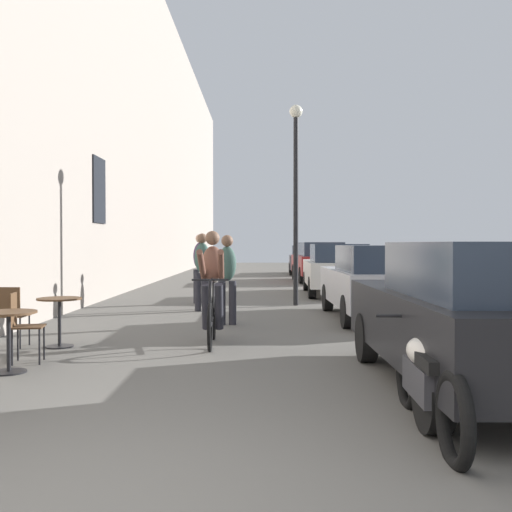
{
  "coord_description": "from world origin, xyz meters",
  "views": [
    {
      "loc": [
        1.03,
        -3.03,
        1.51
      ],
      "look_at": [
        0.84,
        16.02,
        1.12
      ],
      "focal_mm": 41.25,
      "sensor_mm": 36.0,
      "label": 1
    }
  ],
  "objects_px": {
    "cyclist_on_bicycle": "(212,290)",
    "pedestrian_near": "(227,274)",
    "cafe_chair_far_toward_street": "(11,312)",
    "parked_car_second": "(377,281)",
    "parked_car_fourth": "(319,261)",
    "street_lamp": "(296,178)",
    "parked_car_third": "(336,268)",
    "parked_car_nearest": "(475,315)",
    "pedestrian_mid": "(202,267)",
    "parked_car_fifth": "(306,259)",
    "parked_motorcycle": "(428,381)",
    "cafe_chair_mid_toward_street": "(22,322)",
    "cafe_table_far": "(59,312)",
    "cafe_table_mid": "(9,328)",
    "pedestrian_far": "(200,264)"
  },
  "relations": [
    {
      "from": "cyclist_on_bicycle",
      "to": "pedestrian_far",
      "type": "relative_size",
      "value": 1.0
    },
    {
      "from": "parked_car_fourth",
      "to": "parked_car_second",
      "type": "bearing_deg",
      "value": -90.02
    },
    {
      "from": "parked_car_fourth",
      "to": "parked_motorcycle",
      "type": "distance_m",
      "value": 18.82
    },
    {
      "from": "cafe_table_far",
      "to": "parked_car_fourth",
      "type": "relative_size",
      "value": 0.16
    },
    {
      "from": "cafe_table_mid",
      "to": "pedestrian_mid",
      "type": "relative_size",
      "value": 0.41
    },
    {
      "from": "pedestrian_near",
      "to": "parked_motorcycle",
      "type": "distance_m",
      "value": 6.52
    },
    {
      "from": "cyclist_on_bicycle",
      "to": "pedestrian_mid",
      "type": "xyz_separation_m",
      "value": [
        -0.58,
        4.22,
        0.17
      ]
    },
    {
      "from": "cafe_chair_far_toward_street",
      "to": "parked_car_second",
      "type": "bearing_deg",
      "value": 28.91
    },
    {
      "from": "street_lamp",
      "to": "parked_car_third",
      "type": "xyz_separation_m",
      "value": [
        1.38,
        2.99,
        -2.33
      ]
    },
    {
      "from": "pedestrian_near",
      "to": "parked_car_fifth",
      "type": "distance_m",
      "value": 18.54
    },
    {
      "from": "parked_car_second",
      "to": "parked_car_fourth",
      "type": "distance_m",
      "value": 11.79
    },
    {
      "from": "cyclist_on_bicycle",
      "to": "parked_car_third",
      "type": "relative_size",
      "value": 0.41
    },
    {
      "from": "pedestrian_far",
      "to": "parked_car_fourth",
      "type": "bearing_deg",
      "value": 66.02
    },
    {
      "from": "parked_car_fourth",
      "to": "cyclist_on_bicycle",
      "type": "bearing_deg",
      "value": -101.8
    },
    {
      "from": "cafe_chair_mid_toward_street",
      "to": "parked_car_second",
      "type": "relative_size",
      "value": 0.21
    },
    {
      "from": "cyclist_on_bicycle",
      "to": "street_lamp",
      "type": "bearing_deg",
      "value": 73.87
    },
    {
      "from": "cafe_chair_mid_toward_street",
      "to": "parked_car_second",
      "type": "xyz_separation_m",
      "value": [
        5.33,
        4.34,
        0.25
      ]
    },
    {
      "from": "cafe_chair_far_toward_street",
      "to": "pedestrian_near",
      "type": "relative_size",
      "value": 0.53
    },
    {
      "from": "cafe_chair_mid_toward_street",
      "to": "pedestrian_near",
      "type": "height_order",
      "value": "pedestrian_near"
    },
    {
      "from": "cafe_chair_mid_toward_street",
      "to": "parked_car_fourth",
      "type": "bearing_deg",
      "value": 71.69
    },
    {
      "from": "pedestrian_near",
      "to": "parked_car_third",
      "type": "relative_size",
      "value": 0.39
    },
    {
      "from": "cyclist_on_bicycle",
      "to": "pedestrian_near",
      "type": "bearing_deg",
      "value": 86.9
    },
    {
      "from": "street_lamp",
      "to": "cafe_chair_far_toward_street",
      "type": "bearing_deg",
      "value": -126.95
    },
    {
      "from": "pedestrian_mid",
      "to": "parked_car_fifth",
      "type": "relative_size",
      "value": 0.43
    },
    {
      "from": "street_lamp",
      "to": "parked_car_second",
      "type": "bearing_deg",
      "value": -61.26
    },
    {
      "from": "cafe_table_far",
      "to": "pedestrian_mid",
      "type": "xyz_separation_m",
      "value": [
        1.63,
        4.59,
        0.46
      ]
    },
    {
      "from": "cafe_table_mid",
      "to": "parked_motorcycle",
      "type": "height_order",
      "value": "parked_motorcycle"
    },
    {
      "from": "parked_car_nearest",
      "to": "cyclist_on_bicycle",
      "type": "bearing_deg",
      "value": 134.79
    },
    {
      "from": "cafe_table_far",
      "to": "cafe_table_mid",
      "type": "bearing_deg",
      "value": -90.15
    },
    {
      "from": "cyclist_on_bicycle",
      "to": "street_lamp",
      "type": "xyz_separation_m",
      "value": [
        1.59,
        5.49,
        2.3
      ]
    },
    {
      "from": "pedestrian_far",
      "to": "pedestrian_mid",
      "type": "bearing_deg",
      "value": -82.3
    },
    {
      "from": "cafe_table_mid",
      "to": "pedestrian_far",
      "type": "xyz_separation_m",
      "value": [
        1.4,
        8.01,
        0.47
      ]
    },
    {
      "from": "parked_car_third",
      "to": "parked_motorcycle",
      "type": "height_order",
      "value": "parked_car_third"
    },
    {
      "from": "parked_car_third",
      "to": "cafe_table_far",
      "type": "bearing_deg",
      "value": -120.27
    },
    {
      "from": "cafe_chair_far_toward_street",
      "to": "pedestrian_near",
      "type": "xyz_separation_m",
      "value": [
        2.99,
        2.46,
        0.43
      ]
    },
    {
      "from": "cafe_chair_mid_toward_street",
      "to": "street_lamp",
      "type": "distance_m",
      "value": 8.41
    },
    {
      "from": "parked_car_fifth",
      "to": "parked_motorcycle",
      "type": "xyz_separation_m",
      "value": [
        -0.87,
        -24.51,
        -0.34
      ]
    },
    {
      "from": "cafe_table_far",
      "to": "cyclist_on_bicycle",
      "type": "height_order",
      "value": "cyclist_on_bicycle"
    },
    {
      "from": "pedestrian_near",
      "to": "street_lamp",
      "type": "relative_size",
      "value": 0.34
    },
    {
      "from": "cafe_table_mid",
      "to": "parked_car_third",
      "type": "relative_size",
      "value": 0.17
    },
    {
      "from": "pedestrian_mid",
      "to": "parked_car_nearest",
      "type": "bearing_deg",
      "value": -63.98
    },
    {
      "from": "cafe_chair_far_toward_street",
      "to": "pedestrian_near",
      "type": "bearing_deg",
      "value": 39.52
    },
    {
      "from": "pedestrian_near",
      "to": "parked_car_fourth",
      "type": "relative_size",
      "value": 0.37
    },
    {
      "from": "cafe_table_far",
      "to": "street_lamp",
      "type": "relative_size",
      "value": 0.15
    },
    {
      "from": "cafe_table_mid",
      "to": "cyclist_on_bicycle",
      "type": "xyz_separation_m",
      "value": [
        2.21,
        2.08,
        0.29
      ]
    },
    {
      "from": "cafe_chair_far_toward_street",
      "to": "parked_car_third",
      "type": "height_order",
      "value": "parked_car_third"
    },
    {
      "from": "cafe_chair_far_toward_street",
      "to": "parked_car_second",
      "type": "xyz_separation_m",
      "value": [
        5.92,
        3.27,
        0.25
      ]
    },
    {
      "from": "pedestrian_mid",
      "to": "parked_car_fourth",
      "type": "relative_size",
      "value": 0.39
    },
    {
      "from": "pedestrian_far",
      "to": "parked_car_third",
      "type": "bearing_deg",
      "value": 34.07
    },
    {
      "from": "parked_car_nearest",
      "to": "parked_car_second",
      "type": "xyz_separation_m",
      "value": [
        0.13,
        5.76,
        -0.02
      ]
    }
  ]
}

